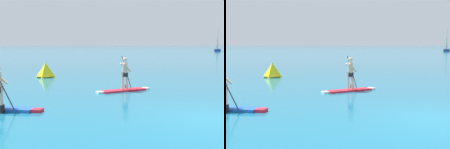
{
  "view_description": "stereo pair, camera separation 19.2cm",
  "coord_description": "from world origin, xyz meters",
  "views": [
    {
      "loc": [
        -3.88,
        -9.81,
        2.48
      ],
      "look_at": [
        -3.13,
        8.38,
        0.6
      ],
      "focal_mm": 50.14,
      "sensor_mm": 36.0,
      "label": 1
    },
    {
      "loc": [
        -3.69,
        -9.81,
        2.48
      ],
      "look_at": [
        -3.13,
        8.38,
        0.6
      ],
      "focal_mm": 50.14,
      "sensor_mm": 36.0,
      "label": 2
    }
  ],
  "objects": [
    {
      "name": "paddleboarder_mid_center",
      "position": [
        -2.61,
        5.97,
        0.41
      ],
      "size": [
        2.87,
        1.7,
        1.84
      ],
      "rotation": [
        0.0,
        0.0,
        0.47
      ],
      "color": "red",
      "rests_on": "ground"
    },
    {
      "name": "ground",
      "position": [
        0.0,
        0.0,
        0.0
      ],
      "size": [
        440.0,
        440.0,
        0.0
      ],
      "primitive_type": "plane",
      "color": "#196B8C"
    },
    {
      "name": "race_marker_buoy",
      "position": [
        -7.71,
        12.58,
        0.45
      ],
      "size": [
        1.28,
        1.28,
        1.04
      ],
      "color": "yellow",
      "rests_on": "ground"
    },
    {
      "name": "sailboat_right_horizon",
      "position": [
        29.33,
        76.84,
        0.7
      ],
      "size": [
        3.59,
        6.3,
        6.19
      ],
      "rotation": [
        0.0,
        0.0,
        1.23
      ],
      "color": "navy",
      "rests_on": "ground"
    }
  ]
}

